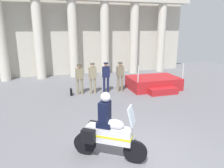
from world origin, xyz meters
TOP-DOWN VIEW (x-y plane):
  - ground_plane at (0.00, 0.00)m, footprint 28.00×28.00m
  - colonnade_backdrop at (-0.55, 11.34)m, footprint 18.18×1.49m
  - reviewing_stand at (3.55, 6.11)m, footprint 2.88×2.42m
  - officer_in_row_0 at (-0.77, 6.28)m, footprint 0.40×0.26m
  - officer_in_row_1 at (-0.07, 6.21)m, footprint 0.40×0.26m
  - officer_in_row_2 at (0.69, 6.26)m, footprint 0.40×0.26m
  - officer_in_row_3 at (1.48, 6.16)m, footprint 0.40×0.26m
  - motorcycle_with_rider at (-0.87, 0.25)m, footprint 1.81×1.29m
  - briefcase_on_ground at (-1.26, 6.24)m, footprint 0.10×0.32m

SIDE VIEW (x-z plane):
  - ground_plane at x=0.00m, z-range 0.00..0.00m
  - briefcase_on_ground at x=-1.26m, z-range 0.00..0.36m
  - reviewing_stand at x=3.55m, z-range -0.46..1.14m
  - motorcycle_with_rider at x=-0.87m, z-range -0.16..1.74m
  - officer_in_row_0 at x=-0.77m, z-range 0.15..1.80m
  - officer_in_row_2 at x=0.69m, z-range 0.15..1.82m
  - officer_in_row_3 at x=1.48m, z-range 0.15..1.82m
  - officer_in_row_1 at x=-0.07m, z-range 0.15..1.84m
  - colonnade_backdrop at x=-0.55m, z-range 0.14..6.66m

